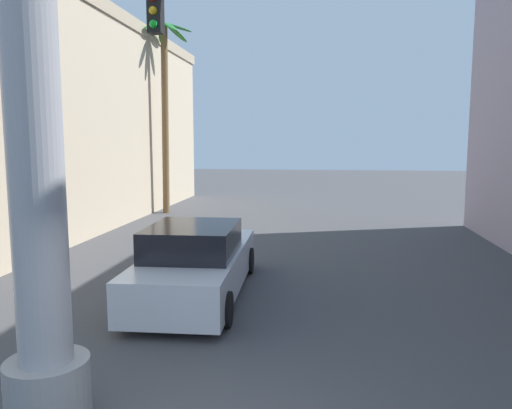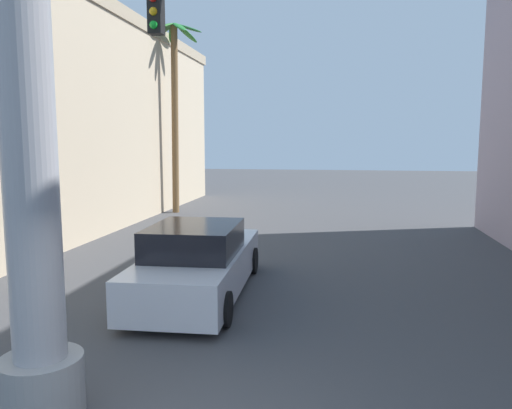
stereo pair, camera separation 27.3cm
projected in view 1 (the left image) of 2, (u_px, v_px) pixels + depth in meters
ground_plane at (280, 255)px, 14.32m from camera, size 87.96×87.96×0.00m
building_left at (20, 118)px, 18.46m from camera, size 7.16×24.07×8.22m
traffic_light_mast at (16, 88)px, 9.00m from camera, size 4.93×0.32×5.98m
car_lead at (196, 263)px, 10.48m from camera, size 2.14×5.25×1.56m
palm_tree_far_left at (164, 89)px, 22.21m from camera, size 2.62×2.55×8.50m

